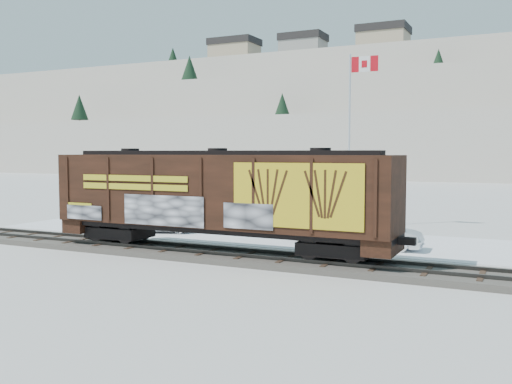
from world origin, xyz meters
The scene contains 9 objects.
ground centered at (0.00, 0.00, 0.00)m, with size 500.00×500.00×0.00m, color white.
rail_track centered at (0.00, 0.00, 0.15)m, with size 50.00×3.40×0.43m.
parking_strip centered at (0.00, 7.50, 0.01)m, with size 40.00×8.00×0.03m, color white.
hillside centered at (-0.05, 139.79, 14.37)m, with size 360.00×110.00×93.00m.
hopper_railcar centered at (-1.59, -0.01, 2.98)m, with size 16.80×3.06×4.61m.
flagpole centered at (0.85, 13.49, 4.18)m, with size 2.30×0.90×11.35m.
car_silver centered at (-8.84, 5.66, 0.71)m, with size 1.60×3.97×1.35m, color #9EA1A5.
car_white centered at (4.58, 5.56, 0.78)m, with size 1.60×4.57×1.51m, color white.
car_dark centered at (2.01, 6.72, 0.73)m, with size 1.96×4.83×1.40m, color black.
Camera 1 is at (11.51, -23.16, 4.96)m, focal length 40.00 mm.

